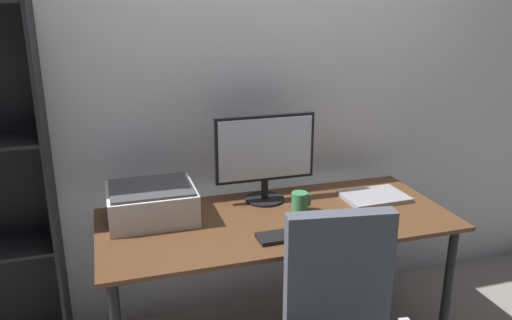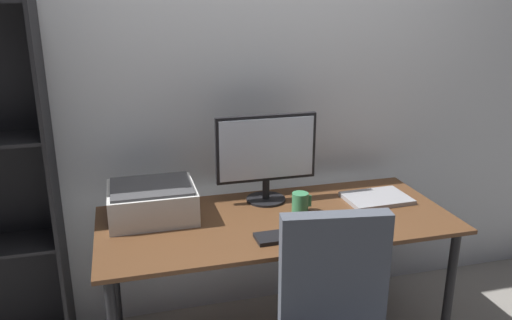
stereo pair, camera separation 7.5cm
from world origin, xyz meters
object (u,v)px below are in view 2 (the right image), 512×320
at_px(keyboard, 288,236).
at_px(mouse, 335,230).
at_px(desk, 277,233).
at_px(monitor, 266,153).
at_px(laptop, 377,198).
at_px(coffee_mug, 300,203).
at_px(printer, 152,201).

bearing_deg(keyboard, mouse, -4.36).
relative_size(desk, monitor, 3.25).
height_order(monitor, laptop, monitor).
height_order(coffee_mug, laptop, coffee_mug).
distance_m(mouse, printer, 0.86).
xyz_separation_m(keyboard, printer, (-0.55, 0.37, 0.07)).
relative_size(mouse, coffee_mug, 0.97).
bearing_deg(mouse, coffee_mug, 110.19).
distance_m(desk, mouse, 0.31).
distance_m(desk, laptop, 0.57).
bearing_deg(mouse, keyboard, -178.79).
relative_size(desk, laptop, 5.19).
distance_m(keyboard, printer, 0.67).
xyz_separation_m(keyboard, mouse, (0.22, -0.01, 0.01)).
xyz_separation_m(mouse, printer, (-0.77, 0.38, 0.06)).
bearing_deg(monitor, desk, -92.79).
xyz_separation_m(keyboard, laptop, (0.57, 0.28, 0.00)).
bearing_deg(laptop, monitor, 163.38).
xyz_separation_m(desk, coffee_mug, (0.13, 0.04, 0.13)).
bearing_deg(desk, printer, 163.88).
xyz_separation_m(monitor, printer, (-0.57, -0.06, -0.17)).
height_order(desk, monitor, monitor).
xyz_separation_m(desk, monitor, (0.01, 0.22, 0.33)).
height_order(desk, laptop, laptop).
relative_size(desk, coffee_mug, 16.83).
height_order(keyboard, laptop, laptop).
height_order(monitor, coffee_mug, monitor).
distance_m(keyboard, coffee_mug, 0.29).
bearing_deg(mouse, desk, 136.77).
distance_m(laptop, printer, 1.13).
distance_m(coffee_mug, printer, 0.70).
bearing_deg(coffee_mug, printer, 169.60).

